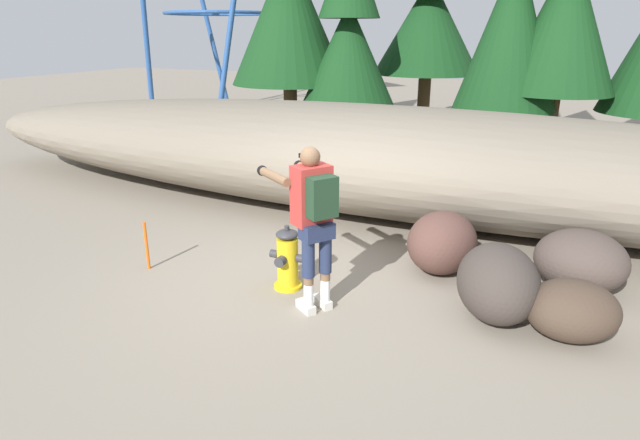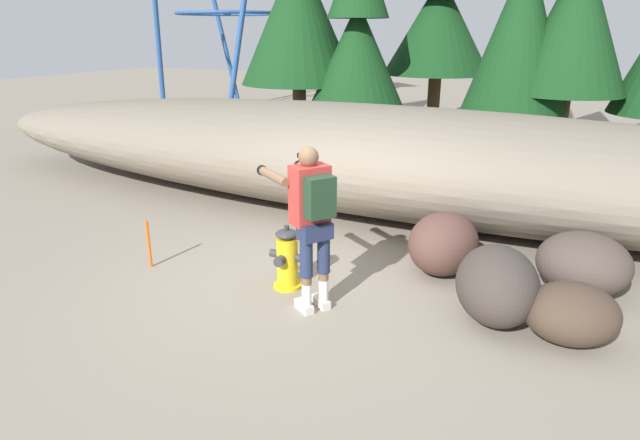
{
  "view_description": "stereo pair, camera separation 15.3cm",
  "coord_description": "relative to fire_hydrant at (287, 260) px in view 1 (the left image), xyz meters",
  "views": [
    {
      "loc": [
        2.48,
        -4.95,
        2.77
      ],
      "look_at": [
        0.14,
        0.24,
        0.75
      ],
      "focal_mm": 30.33,
      "sensor_mm": 36.0,
      "label": 1
    },
    {
      "loc": [
        2.61,
        -4.88,
        2.77
      ],
      "look_at": [
        0.14,
        0.24,
        0.75
      ],
      "focal_mm": 30.33,
      "sensor_mm": 36.0,
      "label": 2
    }
  ],
  "objects": [
    {
      "name": "boulder_large",
      "position": [
        2.98,
        1.33,
        -0.0
      ],
      "size": [
        1.13,
        1.15,
        0.67
      ],
      "primitive_type": "ellipsoid",
      "rotation": [
        0.0,
        0.0,
        1.72
      ],
      "color": "#4A3D37",
      "rests_on": "ground_plane"
    },
    {
      "name": "dirt_embankment",
      "position": [
        0.13,
        3.18,
        0.49
      ],
      "size": [
        17.12,
        3.2,
        1.65
      ],
      "primitive_type": "ellipsoid",
      "color": "#756B5B",
      "rests_on": "ground_plane"
    },
    {
      "name": "boulder_outlier",
      "position": [
        1.47,
        1.16,
        0.03
      ],
      "size": [
        0.89,
        1.05,
        0.74
      ],
      "primitive_type": "ellipsoid",
      "rotation": [
        0.0,
        0.0,
        4.62
      ],
      "color": "#51352E",
      "rests_on": "ground_plane"
    },
    {
      "name": "ground_plane",
      "position": [
        0.13,
        0.07,
        -0.36
      ],
      "size": [
        56.0,
        56.0,
        0.04
      ],
      "primitive_type": "cube",
      "color": "gray"
    },
    {
      "name": "boulder_mid",
      "position": [
        2.22,
        0.26,
        0.05
      ],
      "size": [
        1.07,
        1.24,
        0.77
      ],
      "primitive_type": "ellipsoid",
      "rotation": [
        0.0,
        0.0,
        5.01
      ],
      "color": "#3D3530",
      "rests_on": "ground_plane"
    },
    {
      "name": "boulder_small",
      "position": [
        2.91,
        0.16,
        -0.05
      ],
      "size": [
        1.05,
        0.97,
        0.57
      ],
      "primitive_type": "ellipsoid",
      "rotation": [
        0.0,
        0.0,
        0.32
      ],
      "color": "#443529",
      "rests_on": "ground_plane"
    },
    {
      "name": "utility_worker",
      "position": [
        0.45,
        -0.3,
        0.74
      ],
      "size": [
        1.02,
        0.87,
        1.71
      ],
      "rotation": [
        0.0,
        0.0,
        2.54
      ],
      "color": "beige",
      "rests_on": "ground_plane"
    },
    {
      "name": "survey_stake",
      "position": [
        -1.79,
        -0.25,
        -0.04
      ],
      "size": [
        0.04,
        0.04,
        0.6
      ],
      "primitive_type": "cylinder",
      "color": "#E55914",
      "rests_on": "ground_plane"
    },
    {
      "name": "pine_tree_center",
      "position": [
        -1.11,
        10.47,
        2.98
      ],
      "size": [
        2.91,
        2.91,
        5.79
      ],
      "color": "#47331E",
      "rests_on": "ground_plane"
    },
    {
      "name": "fire_hydrant",
      "position": [
        0.0,
        0.0,
        0.0
      ],
      "size": [
        0.42,
        0.37,
        0.74
      ],
      "color": "gold",
      "rests_on": "ground_plane"
    },
    {
      "name": "pine_tree_left",
      "position": [
        -2.37,
        7.81,
        2.33
      ],
      "size": [
        2.27,
        2.27,
        4.99
      ],
      "color": "#47331E",
      "rests_on": "ground_plane"
    }
  ]
}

